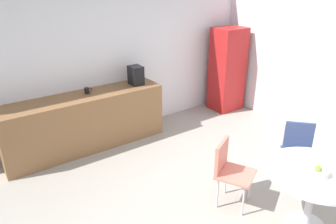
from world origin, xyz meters
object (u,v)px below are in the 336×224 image
locker_cabinet (227,70)px  mug_green (134,83)px  fruit_bowl (317,171)px  coffee_maker (136,75)px  chair_coral (228,166)px  round_table (314,183)px  chair_navy (299,146)px  mug_white (87,91)px

locker_cabinet → mug_green: size_ratio=13.04×
fruit_bowl → coffee_maker: bearing=95.3°
locker_cabinet → chair_coral: locker_cabinet is taller
coffee_maker → round_table: bearing=-83.9°
locker_cabinet → chair_coral: size_ratio=2.03×
round_table → chair_navy: bearing=43.1°
locker_cabinet → chair_coral: bearing=-134.1°
mug_white → locker_cabinet: bearing=-2.9°
locker_cabinet → mug_white: bearing=177.1°
fruit_bowl → coffee_maker: (-0.29, 3.21, 0.28)m
chair_navy → fruit_bowl: fruit_bowl is taller
chair_navy → coffee_maker: coffee_maker is taller
mug_white → mug_green: bearing=-5.8°
mug_white → mug_green: (0.81, -0.08, 0.00)m
round_table → coffee_maker: size_ratio=3.28×
chair_coral → mug_white: 2.55m
fruit_bowl → mug_white: bearing=109.5°
mug_green → chair_coral: bearing=-91.1°
round_table → chair_navy: chair_navy is taller
fruit_bowl → mug_white: size_ratio=1.80×
fruit_bowl → coffee_maker: 3.23m
chair_navy → fruit_bowl: (-0.73, -0.68, 0.25)m
chair_navy → mug_green: bearing=113.4°
round_table → chair_navy: size_ratio=1.26×
chair_navy → coffee_maker: (-1.03, 2.53, 0.54)m
locker_cabinet → mug_white: size_ratio=13.04×
locker_cabinet → coffee_maker: locker_cabinet is taller
chair_navy → coffee_maker: size_ratio=2.59×
round_table → coffee_maker: 3.23m
locker_cabinet → chair_navy: bearing=-113.3°
fruit_bowl → chair_navy: bearing=42.8°
round_table → fruit_bowl: (-0.04, -0.03, 0.19)m
chair_navy → mug_white: 3.23m
round_table → mug_green: mug_green is taller
locker_cabinet → chair_navy: locker_cabinet is taller
mug_white → coffee_maker: coffee_maker is taller
chair_navy → mug_white: size_ratio=6.43×
fruit_bowl → mug_white: mug_white is taller
coffee_maker → mug_white: bearing=176.6°
locker_cabinet → chair_coral: (-2.17, -2.24, -0.32)m
round_table → coffee_maker: bearing=96.1°
chair_coral → mug_white: (-0.77, 2.39, 0.43)m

